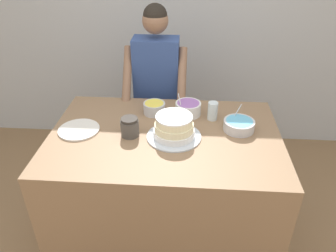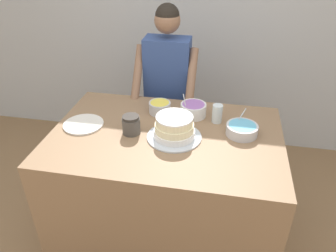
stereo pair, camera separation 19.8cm
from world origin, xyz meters
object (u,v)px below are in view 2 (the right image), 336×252
at_px(drinking_glass, 217,114).
at_px(frosting_bowl_yellow, 160,107).
at_px(person_baker, 167,84).
at_px(stoneware_jar, 131,125).
at_px(frosting_bowl_purple, 193,109).
at_px(frosting_bowl_blue, 242,129).
at_px(cake, 174,128).
at_px(ceramic_plate, 83,124).

bearing_deg(drinking_glass, frosting_bowl_yellow, 172.35).
relative_size(person_baker, stoneware_jar, 13.21).
bearing_deg(drinking_glass, stoneware_jar, -155.40).
xyz_separation_m(frosting_bowl_purple, frosting_bowl_blue, (0.33, -0.18, -0.01)).
distance_m(person_baker, cake, 0.74).
distance_m(frosting_bowl_purple, ceramic_plate, 0.75).
distance_m(frosting_bowl_yellow, stoneware_jar, 0.32).
bearing_deg(stoneware_jar, cake, -0.57).
height_order(frosting_bowl_blue, stoneware_jar, frosting_bowl_blue).
distance_m(cake, drinking_glass, 0.35).
bearing_deg(frosting_bowl_purple, frosting_bowl_blue, -28.82).
height_order(person_baker, frosting_bowl_blue, person_baker).
height_order(cake, drinking_glass, cake).
relative_size(frosting_bowl_yellow, ceramic_plate, 0.57).
relative_size(frosting_bowl_blue, stoneware_jar, 1.63).
bearing_deg(cake, frosting_bowl_yellow, 117.53).
height_order(person_baker, stoneware_jar, person_baker).
bearing_deg(cake, frosting_bowl_blue, 15.56).
bearing_deg(stoneware_jar, frosting_bowl_blue, 9.24).
bearing_deg(frosting_bowl_blue, cake, -164.44).
distance_m(frosting_bowl_blue, frosting_bowl_yellow, 0.59).
relative_size(frosting_bowl_blue, frosting_bowl_yellow, 1.31).
bearing_deg(ceramic_plate, frosting_bowl_purple, 20.62).
bearing_deg(person_baker, drinking_glass, -47.75).
height_order(person_baker, ceramic_plate, person_baker).
height_order(frosting_bowl_yellow, ceramic_plate, frosting_bowl_yellow).
bearing_deg(cake, frosting_bowl_purple, 74.68).
xyz_separation_m(person_baker, stoneware_jar, (-0.09, -0.71, 0.03)).
distance_m(person_baker, drinking_glass, 0.64).
xyz_separation_m(drinking_glass, ceramic_plate, (-0.86, -0.21, -0.06)).
bearing_deg(frosting_bowl_yellow, person_baker, 93.88).
bearing_deg(frosting_bowl_purple, stoneware_jar, -140.58).
bearing_deg(stoneware_jar, frosting_bowl_yellow, 67.55).
height_order(frosting_bowl_purple, frosting_bowl_yellow, frosting_bowl_purple).
relative_size(frosting_bowl_yellow, stoneware_jar, 1.24).
distance_m(ceramic_plate, stoneware_jar, 0.35).
relative_size(drinking_glass, stoneware_jar, 1.03).
height_order(ceramic_plate, stoneware_jar, stoneware_jar).
bearing_deg(drinking_glass, cake, -135.60).
bearing_deg(stoneware_jar, drinking_glass, 24.60).
height_order(frosting_bowl_purple, ceramic_plate, frosting_bowl_purple).
relative_size(frosting_bowl_purple, frosting_bowl_blue, 0.89).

